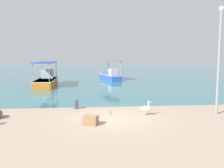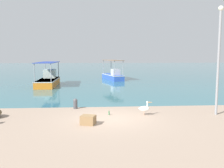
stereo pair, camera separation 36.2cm
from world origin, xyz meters
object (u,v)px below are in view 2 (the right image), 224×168
at_px(fishing_boat_center, 48,80).
at_px(lamp_post, 219,55).
at_px(fishing_boat_near_right, 113,75).
at_px(pelican, 145,108).
at_px(glass_bottle, 109,113).
at_px(cargo_crate, 88,120).
at_px(mooring_bollard, 75,103).

xyz_separation_m(fishing_boat_center, lamp_post, (11.88, -14.35, 2.71)).
height_order(fishing_boat_near_right, pelican, fishing_boat_near_right).
bearing_deg(glass_bottle, cargo_crate, -121.54).
bearing_deg(lamp_post, fishing_boat_center, 129.62).
xyz_separation_m(fishing_boat_center, mooring_bollard, (3.85, -12.24, -0.30)).
relative_size(lamp_post, mooring_bollard, 9.22).
height_order(fishing_boat_center, glass_bottle, fishing_boat_center).
bearing_deg(lamp_post, pelican, 177.99).
distance_m(mooring_bollard, glass_bottle, 2.71).
xyz_separation_m(mooring_bollard, glass_bottle, (2.00, -1.81, -0.24)).
relative_size(fishing_boat_center, pelican, 7.85).
distance_m(fishing_boat_near_right, cargo_crate, 21.86).
bearing_deg(cargo_crate, mooring_bollard, 103.57).
height_order(lamp_post, cargo_crate, lamp_post).
bearing_deg(lamp_post, glass_bottle, 177.15).
distance_m(lamp_post, mooring_bollard, 8.83).
height_order(fishing_boat_near_right, glass_bottle, fishing_boat_near_right).
height_order(mooring_bollard, cargo_crate, mooring_bollard).
height_order(mooring_bollard, glass_bottle, mooring_bollard).
bearing_deg(fishing_boat_near_right, lamp_post, -77.93).
distance_m(fishing_boat_near_right, pelican, 20.01).
height_order(fishing_boat_center, cargo_crate, fishing_boat_center).
xyz_separation_m(fishing_boat_near_right, pelican, (0.25, -20.00, -0.23)).
height_order(fishing_boat_center, fishing_boat_near_right, fishing_boat_near_right).
xyz_separation_m(fishing_boat_near_right, lamp_post, (4.31, -20.15, 2.74)).
xyz_separation_m(lamp_post, glass_bottle, (-6.03, 0.30, -3.25)).
relative_size(fishing_boat_center, cargo_crate, 9.41).
bearing_deg(mooring_bollard, glass_bottle, -42.17).
xyz_separation_m(fishing_boat_near_right, glass_bottle, (-1.72, -19.85, -0.50)).
xyz_separation_m(fishing_boat_center, glass_bottle, (5.85, -14.05, -0.54)).
bearing_deg(mooring_bollard, cargo_crate, -76.43).
bearing_deg(cargo_crate, lamp_post, 12.06).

